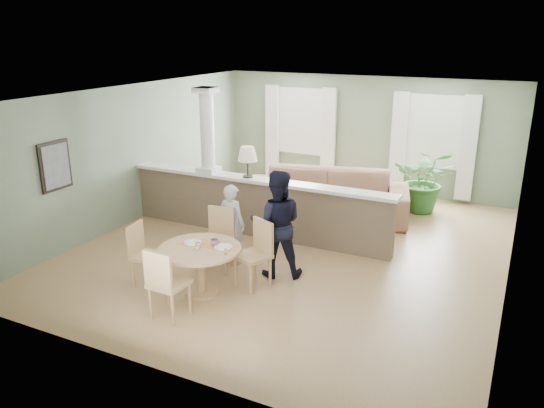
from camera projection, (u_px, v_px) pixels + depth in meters
The scene contains 12 objects.
ground at pixel (295, 246), 9.49m from camera, with size 8.00×8.00×0.00m, color tan.
room_shell at pixel (309, 140), 9.47m from camera, with size 7.02×8.02×2.71m.
pony_wall at pixel (251, 198), 9.85m from camera, with size 5.32×0.38×2.70m.
sofa at pixel (325, 195), 10.79m from camera, with size 3.31×1.29×0.97m, color #8A614B.
houseplant at pixel (425, 180), 11.12m from camera, with size 1.24×1.07×1.38m, color #2C6428.
dining_table at pixel (201, 257), 7.64m from camera, with size 1.19×1.19×0.81m.
chair_far_boy at pixel (219, 236), 8.49m from camera, with size 0.54×0.54×1.00m.
chair_far_man at pixel (257, 250), 7.90m from camera, with size 0.60×0.60×1.01m.
chair_near at pixel (165, 281), 6.94m from camera, with size 0.47×0.47×1.01m.
chair_side at pixel (143, 251), 7.95m from camera, with size 0.49×0.49×0.96m.
child_person at pixel (232, 224), 8.66m from camera, with size 0.49×0.32×1.34m, color #A4A3A9.
man_person at pixel (277, 224), 8.14m from camera, with size 0.83×0.64×1.70m, color black.
Camera 1 is at (3.50, -8.05, 3.69)m, focal length 35.00 mm.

